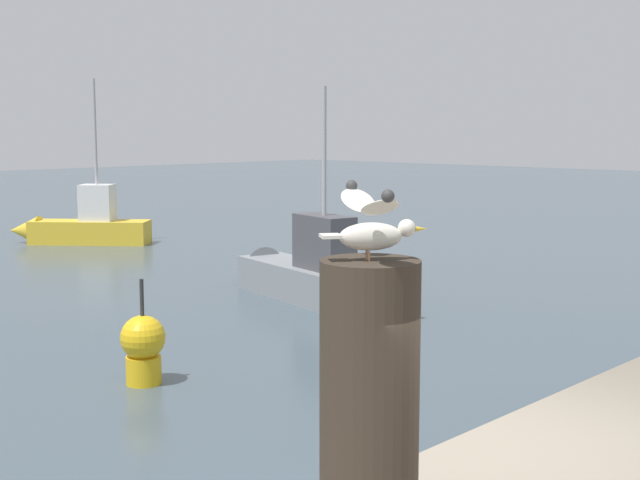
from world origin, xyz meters
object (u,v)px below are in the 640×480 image
(seagull, at_px, (372,224))
(mooring_post, at_px, (369,415))
(boat_yellow, at_px, (80,225))
(boat_grey, at_px, (306,274))
(channel_buoy, at_px, (143,346))

(seagull, bearing_deg, mooring_post, 144.96)
(boat_yellow, xyz_separation_m, boat_grey, (-1.23, -10.06, -0.03))
(boat_grey, bearing_deg, boat_yellow, 83.06)
(boat_yellow, bearing_deg, channel_buoy, -117.46)
(mooring_post, height_order, boat_yellow, boat_yellow)
(seagull, xyz_separation_m, channel_buoy, (3.70, 6.88, -2.35))
(mooring_post, height_order, seagull, seagull)
(boat_yellow, relative_size, channel_buoy, 3.44)
(seagull, bearing_deg, boat_grey, 45.97)
(mooring_post, xyz_separation_m, seagull, (0.00, -0.00, 0.70))
(boat_yellow, distance_m, boat_grey, 10.14)
(mooring_post, distance_m, channel_buoy, 7.99)
(mooring_post, bearing_deg, seagull, -35.04)
(seagull, height_order, channel_buoy, seagull)
(boat_grey, distance_m, channel_buoy, 5.72)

